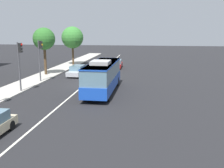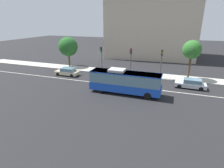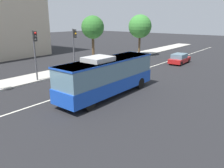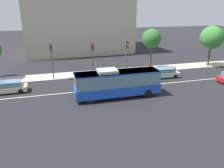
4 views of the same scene
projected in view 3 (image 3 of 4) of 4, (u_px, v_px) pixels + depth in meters
name	position (u px, v px, depth m)	size (l,w,h in m)	color
ground_plane	(106.00, 82.00, 22.98)	(160.00, 160.00, 0.00)	black
sidewalk_kerb	(62.00, 71.00, 27.22)	(80.00, 3.35, 0.14)	#B2ADA3
lane_centre_line	(106.00, 82.00, 22.97)	(76.00, 0.16, 0.01)	silver
transit_bus	(108.00, 75.00, 18.46)	(10.00, 2.50, 3.46)	#1947B7
sedan_silver	(121.00, 63.00, 28.71)	(4.57, 1.97, 1.46)	#B7BABF
sedan_red	(180.00, 59.00, 32.20)	(4.55, 1.93, 1.46)	#B21919
traffic_light_near_corner	(74.00, 43.00, 26.18)	(0.35, 0.62, 5.20)	#47474C
traffic_light_far_corner	(35.00, 47.00, 22.06)	(0.32, 0.62, 5.20)	#47474C
street_tree_kerbside_left	(140.00, 27.00, 37.76)	(3.94, 3.94, 7.06)	#4C3823
street_tree_kerbside_centre	(93.00, 28.00, 30.09)	(3.11, 3.11, 6.78)	#4C3823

